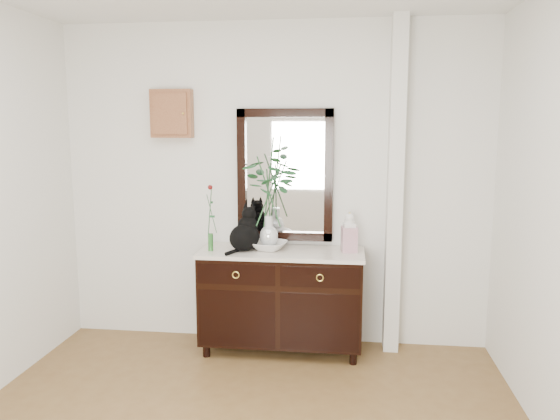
# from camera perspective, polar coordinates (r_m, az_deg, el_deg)

# --- Properties ---
(wall_back) EXTENTS (3.60, 0.04, 2.70)m
(wall_back) POSITION_cam_1_polar(r_m,az_deg,el_deg) (4.59, -0.71, 2.55)
(wall_back) COLOR silver
(wall_back) RESTS_ON ground
(pilaster) EXTENTS (0.12, 0.20, 2.70)m
(pilaster) POSITION_cam_1_polar(r_m,az_deg,el_deg) (4.49, 11.92, 2.20)
(pilaster) COLOR silver
(pilaster) RESTS_ON ground
(sideboard) EXTENTS (1.33, 0.52, 0.82)m
(sideboard) POSITION_cam_1_polar(r_m,az_deg,el_deg) (4.52, 0.16, -8.93)
(sideboard) COLOR black
(sideboard) RESTS_ON ground
(wall_mirror) EXTENTS (0.80, 0.06, 1.10)m
(wall_mirror) POSITION_cam_1_polar(r_m,az_deg,el_deg) (4.56, 0.52, 3.63)
(wall_mirror) COLOR black
(wall_mirror) RESTS_ON wall_back
(key_cabinet) EXTENTS (0.35, 0.10, 0.40)m
(key_cabinet) POSITION_cam_1_polar(r_m,az_deg,el_deg) (4.72, -11.23, 9.85)
(key_cabinet) COLOR brown
(key_cabinet) RESTS_ON wall_back
(cat) EXTENTS (0.35, 0.38, 0.36)m
(cat) POSITION_cam_1_polar(r_m,az_deg,el_deg) (4.41, -3.74, -1.95)
(cat) COLOR black
(cat) RESTS_ON sideboard
(lotus_bowl) EXTENTS (0.35, 0.35, 0.07)m
(lotus_bowl) POSITION_cam_1_polar(r_m,az_deg,el_deg) (4.45, -1.17, -3.75)
(lotus_bowl) COLOR silver
(lotus_bowl) RESTS_ON sideboard
(vase_branches) EXTENTS (0.50, 0.50, 0.91)m
(vase_branches) POSITION_cam_1_polar(r_m,az_deg,el_deg) (4.37, -1.19, 1.86)
(vase_branches) COLOR silver
(vase_branches) RESTS_ON lotus_bowl
(bud_vase_rose) EXTENTS (0.09, 0.09, 0.55)m
(bud_vase_rose) POSITION_cam_1_polar(r_m,az_deg,el_deg) (4.41, -7.32, -0.77)
(bud_vase_rose) COLOR #2A6A2A
(bud_vase_rose) RESTS_ON sideboard
(ginger_jar) EXTENTS (0.14, 0.14, 0.32)m
(ginger_jar) POSITION_cam_1_polar(r_m,az_deg,el_deg) (4.39, 7.25, -2.29)
(ginger_jar) COLOR white
(ginger_jar) RESTS_ON sideboard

